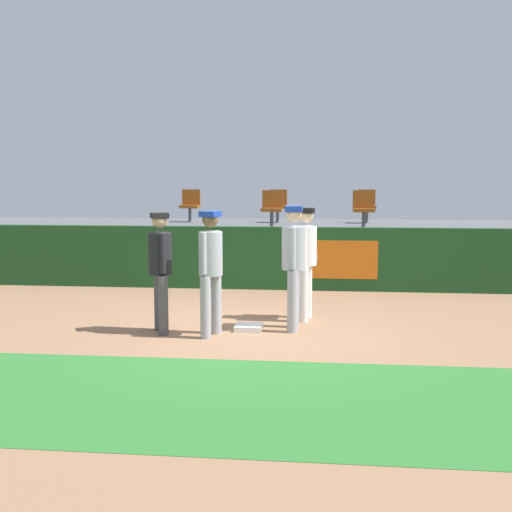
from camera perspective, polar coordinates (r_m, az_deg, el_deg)
ground_plane at (r=9.36m, az=-1.78°, el=-6.88°), size 60.00×60.00×0.00m
grass_foreground_strip at (r=6.63m, az=-5.32°, el=-12.60°), size 18.00×2.80×0.01m
first_base at (r=9.46m, az=-0.66°, el=-6.48°), size 0.40×0.40×0.08m
player_fielder_home at (r=10.05m, az=4.57°, el=0.03°), size 0.40×0.55×1.79m
player_runner_visitor at (r=9.33m, az=3.42°, el=-0.25°), size 0.36×0.52×1.85m
player_coach_visitor at (r=8.96m, az=-4.13°, el=-0.74°), size 0.43×0.48×1.79m
player_umpire at (r=9.25m, az=-8.65°, el=-0.69°), size 0.45×0.45×1.76m
field_wall at (r=13.02m, az=0.59°, el=-0.18°), size 18.00×0.26×1.29m
bleacher_platform at (r=15.57m, az=1.49°, el=0.73°), size 18.00×4.80×1.19m
seat_back_right at (r=16.15m, az=9.98°, el=4.63°), size 0.45×0.44×0.84m
seat_front_center at (r=14.37m, az=1.46°, el=4.50°), size 0.47×0.44×0.84m
seat_front_right at (r=14.34m, az=9.71°, el=4.41°), size 0.47×0.44×0.84m
seat_back_left at (r=16.48m, az=-5.96°, el=4.73°), size 0.47×0.44×0.84m
seat_back_center at (r=16.16m, az=1.98°, el=4.73°), size 0.46×0.44×0.84m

